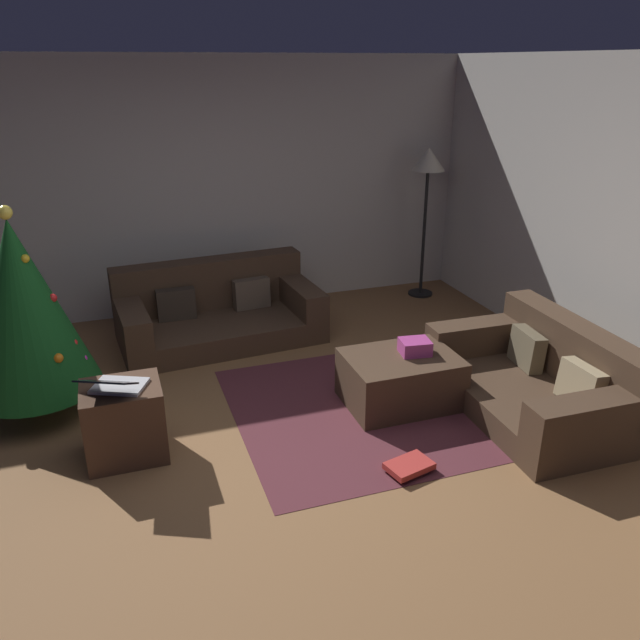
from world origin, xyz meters
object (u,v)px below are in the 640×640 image
(tv_remote, at_px, (411,347))
(gift_box, at_px, (415,347))
(christmas_tree, at_px, (23,307))
(book_stack, at_px, (409,467))
(couch_left, at_px, (217,311))
(side_table, at_px, (124,421))
(corner_lamp, at_px, (428,171))
(laptop, at_px, (115,384))
(ottoman, at_px, (400,379))
(couch_right, at_px, (543,379))

(tv_remote, bearing_deg, gift_box, -102.47)
(tv_remote, relative_size, christmas_tree, 0.10)
(book_stack, bearing_deg, christmas_tree, 145.18)
(book_stack, bearing_deg, couch_left, 106.31)
(side_table, relative_size, corner_lamp, 0.32)
(couch_left, relative_size, laptop, 3.84)
(ottoman, height_order, laptop, laptop)
(gift_box, xyz_separation_m, side_table, (-2.20, -0.06, -0.20))
(ottoman, relative_size, gift_box, 3.79)
(couch_right, height_order, gift_box, couch_right)
(laptop, relative_size, book_stack, 1.51)
(corner_lamp, bearing_deg, christmas_tree, -160.14)
(ottoman, height_order, corner_lamp, corner_lamp)
(corner_lamp, bearing_deg, couch_left, -170.09)
(gift_box, bearing_deg, book_stack, -117.87)
(christmas_tree, distance_m, laptop, 1.08)
(side_table, bearing_deg, gift_box, 1.64)
(couch_right, bearing_deg, christmas_tree, 73.25)
(tv_remote, xyz_separation_m, corner_lamp, (1.20, 2.10, 1.00))
(couch_right, relative_size, side_table, 3.15)
(couch_left, relative_size, gift_box, 8.57)
(christmas_tree, xyz_separation_m, laptop, (0.57, -0.87, -0.29))
(christmas_tree, height_order, side_table, christmas_tree)
(christmas_tree, bearing_deg, side_table, -53.75)
(book_stack, xyz_separation_m, corner_lamp, (1.68, 3.08, 1.38))
(couch_left, height_order, tv_remote, couch_left)
(couch_right, bearing_deg, tv_remote, 59.06)
(side_table, xyz_separation_m, laptop, (-0.03, -0.06, 0.32))
(couch_right, bearing_deg, book_stack, 108.89)
(christmas_tree, xyz_separation_m, book_stack, (2.34, -1.63, -0.83))
(ottoman, bearing_deg, book_stack, -111.80)
(side_table, bearing_deg, tv_remote, 4.06)
(ottoman, distance_m, laptop, 2.15)
(tv_remote, bearing_deg, couch_right, -36.09)
(christmas_tree, relative_size, corner_lamp, 0.97)
(ottoman, distance_m, tv_remote, 0.27)
(book_stack, relative_size, corner_lamp, 0.20)
(ottoman, xyz_separation_m, corner_lamp, (1.33, 2.21, 1.22))
(couch_left, distance_m, ottoman, 2.11)
(couch_right, relative_size, ottoman, 1.92)
(gift_box, distance_m, tv_remote, 0.11)
(tv_remote, relative_size, side_table, 0.30)
(ottoman, xyz_separation_m, tv_remote, (0.13, 0.11, 0.21))
(couch_left, relative_size, book_stack, 5.79)
(couch_left, distance_m, christmas_tree, 1.96)
(corner_lamp, bearing_deg, side_table, -146.51)
(ottoman, relative_size, corner_lamp, 0.52)
(side_table, distance_m, laptop, 0.32)
(gift_box, distance_m, corner_lamp, 2.69)
(gift_box, height_order, side_table, side_table)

